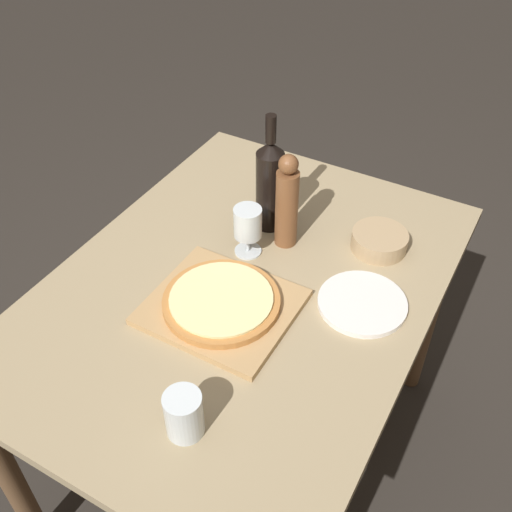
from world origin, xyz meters
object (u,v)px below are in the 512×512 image
wine_bottle (270,184)px  small_bowl (379,241)px  pepper_mill (287,203)px  wine_glass (248,224)px  pizza (222,301)px

wine_bottle → small_bowl: size_ratio=2.28×
small_bowl → wine_bottle: bearing=-169.6°
pepper_mill → wine_glass: size_ratio=1.94×
wine_bottle → small_bowl: (0.30, 0.06, -0.11)m
pepper_mill → small_bowl: size_ratio=1.83×
pepper_mill → wine_glass: (-0.07, -0.08, -0.04)m
pizza → small_bowl: size_ratio=1.88×
pepper_mill → wine_glass: pepper_mill is taller
pizza → wine_glass: 0.23m
wine_bottle → pepper_mill: bearing=-30.6°
pizza → pepper_mill: (0.01, 0.30, 0.10)m
pizza → small_bowl: bearing=58.6°
small_bowl → pizza: bearing=-121.4°
small_bowl → wine_glass: bearing=-148.1°
pizza → wine_glass: (-0.05, 0.21, 0.06)m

